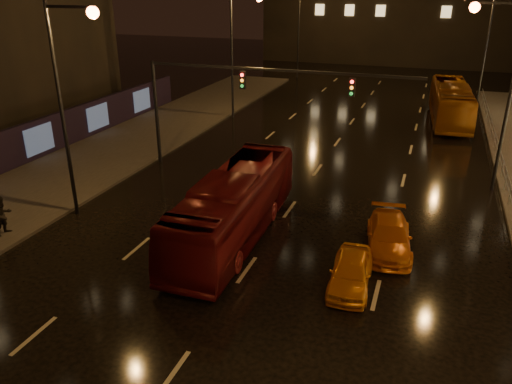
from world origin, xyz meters
TOP-DOWN VIEW (x-y plane):
  - ground at (0.00, 20.00)m, footprint 140.00×140.00m
  - sidewalk_left at (-13.50, 15.00)m, footprint 7.00×70.00m
  - traffic_signal at (-5.06, 20.00)m, footprint 15.31×0.32m
  - bus_red at (-1.50, 12.46)m, footprint 2.82×10.73m
  - bus_curb at (7.29, 36.59)m, footprint 3.41×11.27m
  - taxi_near at (4.00, 10.24)m, footprint 1.65×3.68m
  - taxi_far at (5.02, 13.55)m, footprint 2.34×4.54m
  - pedestrian_b at (-11.00, 9.00)m, footprint 0.72×0.90m

SIDE VIEW (x-z plane):
  - ground at x=0.00m, z-range 0.00..0.00m
  - sidewalk_left at x=-13.50m, z-range 0.00..0.15m
  - taxi_near at x=4.00m, z-range 0.00..1.23m
  - taxi_far at x=5.02m, z-range 0.00..1.26m
  - pedestrian_b at x=-11.00m, z-range 0.15..1.92m
  - bus_red at x=-1.50m, z-range 0.00..2.97m
  - bus_curb at x=7.29m, z-range 0.00..3.09m
  - traffic_signal at x=-5.06m, z-range 1.64..7.84m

